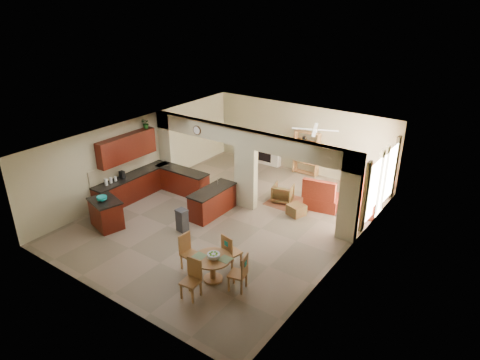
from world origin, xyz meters
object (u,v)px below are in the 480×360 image
Objects in this scene: sofa at (365,193)px; armchair at (283,193)px; kitchen_island at (106,213)px; dining_table at (213,265)px.

sofa is 3.71× the size of armchair.
armchair is (3.68, 4.81, -0.15)m from kitchen_island.
dining_table is 5.08m from armchair.
kitchen_island is at bearing 39.07° from armchair.
dining_table is at bearing 85.63° from armchair.
sofa reaches higher than armchair.
armchair is at bearing 112.39° from sofa.
armchair is at bearing 67.68° from kitchen_island.
kitchen_island is 1.77× the size of armchair.
kitchen_island reaches higher than armchair.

